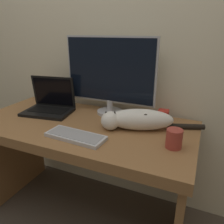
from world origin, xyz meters
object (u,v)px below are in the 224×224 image
(cat, at_px, (137,119))
(monitor, at_px, (110,74))
(laptop, at_px, (50,105))
(external_keyboard, at_px, (76,136))
(coffee_mug, at_px, (174,139))

(cat, bearing_deg, monitor, 125.37)
(laptop, relative_size, external_keyboard, 1.05)
(cat, bearing_deg, external_keyboard, -156.95)
(monitor, distance_m, coffee_mug, 0.63)
(monitor, bearing_deg, coffee_mug, -32.83)
(coffee_mug, bearing_deg, laptop, 169.36)
(monitor, height_order, external_keyboard, monitor)
(monitor, xyz_separation_m, external_keyboard, (-0.02, -0.42, -0.27))
(monitor, relative_size, external_keyboard, 1.86)
(monitor, relative_size, cat, 1.11)
(laptop, distance_m, cat, 0.66)
(laptop, relative_size, coffee_mug, 3.66)
(laptop, xyz_separation_m, external_keyboard, (0.39, -0.28, -0.04))
(monitor, distance_m, cat, 0.38)
(external_keyboard, bearing_deg, laptop, 148.16)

